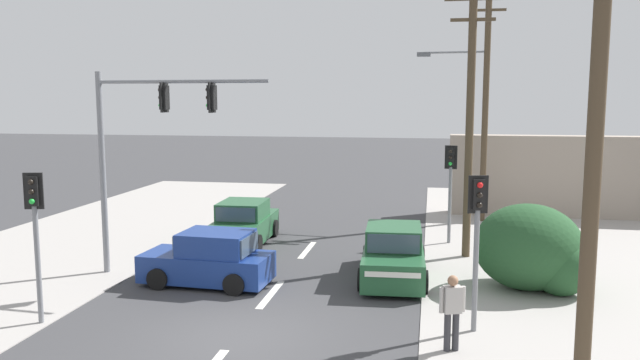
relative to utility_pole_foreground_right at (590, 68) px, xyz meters
The scene contains 17 objects.
ground_plane 9.01m from the utility_pole_foreground_right, 159.33° to the left, with size 140.00×140.00×0.00m, color #3A3A3D.
lane_dash_mid 10.24m from the utility_pole_foreground_right, 140.07° to the left, with size 0.20×2.40×0.01m, color silver.
lane_dash_far 13.58m from the utility_pole_foreground_right, 121.96° to the left, with size 0.20×2.40×0.01m, color silver.
kerb_left_verge 17.32m from the utility_pole_foreground_right, 156.73° to the left, with size 8.00×40.00×0.02m, color #A39E99.
utility_pole_foreground_right is the anchor object (origin of this frame).
utility_pole_midground_right 10.58m from the utility_pole_foreground_right, 96.35° to the left, with size 1.80×0.26×8.79m.
utility_pole_background_right 16.81m from the utility_pole_foreground_right, 91.05° to the left, with size 3.78×0.50×9.92m.
traffic_signal_mast 12.61m from the utility_pole_foreground_right, 148.32° to the left, with size 5.28×0.53×6.00m.
pedestal_signal_right_kerb 5.08m from the utility_pole_foreground_right, 110.08° to the left, with size 0.44×0.31×3.56m.
pedestal_signal_left_kerb 11.97m from the utility_pole_foreground_right, 168.01° to the left, with size 0.44×0.31×3.56m.
pedestal_signal_far_median 12.90m from the utility_pole_foreground_right, 97.68° to the left, with size 0.44×0.31×3.56m.
roadside_bush 8.48m from the utility_pole_foreground_right, 86.43° to the left, with size 3.06×2.62×2.38m.
shopfront_wall_far 19.39m from the utility_pole_foreground_right, 76.38° to the left, with size 12.00×1.00×3.60m, color #A39384.
sedan_oncoming_near 9.66m from the utility_pole_foreground_right, 114.15° to the left, with size 2.05×4.31×1.56m.
hatchback_crossing_left 11.54m from the utility_pole_foreground_right, 144.38° to the left, with size 3.72×1.94×1.53m.
sedan_kerbside_parked 15.07m from the utility_pole_foreground_right, 129.21° to the left, with size 1.99×4.29×1.56m.
pedestrian_at_kerb 5.67m from the utility_pole_foreground_right, 127.49° to the left, with size 0.53×0.32×1.63m.
Camera 1 is at (4.16, -12.71, 5.24)m, focal length 35.00 mm.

